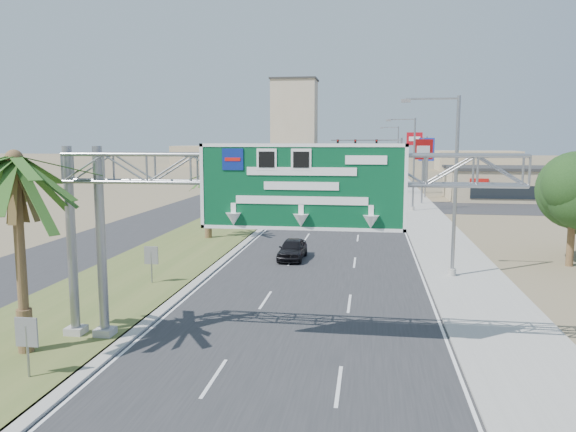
% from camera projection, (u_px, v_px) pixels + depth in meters
% --- Properties ---
extents(road, '(12.00, 300.00, 0.02)m').
position_uv_depth(road, '(356.00, 177.00, 118.78)').
color(road, '#28282B').
rests_on(road, ground).
extents(sidewalk_right, '(4.00, 300.00, 0.10)m').
position_uv_depth(sidewalk_right, '(397.00, 177.00, 117.56)').
color(sidewalk_right, '#9E9B93').
rests_on(sidewalk_right, ground).
extents(median_grass, '(7.00, 300.00, 0.12)m').
position_uv_depth(median_grass, '(309.00, 176.00, 120.20)').
color(median_grass, '#4D5E29').
rests_on(median_grass, ground).
extents(opposing_road, '(8.00, 300.00, 0.02)m').
position_uv_depth(opposing_road, '(277.00, 176.00, 121.21)').
color(opposing_road, '#28282B').
rests_on(opposing_road, ground).
extents(sign_gantry, '(16.75, 1.24, 7.50)m').
position_uv_depth(sign_gantry, '(259.00, 184.00, 19.98)').
color(sign_gantry, gray).
rests_on(sign_gantry, ground).
extents(palm_near, '(5.70, 5.70, 8.35)m').
position_uv_depth(palm_near, '(14.00, 160.00, 19.14)').
color(palm_near, brown).
rests_on(palm_near, ground).
extents(palm_row_b, '(3.99, 3.99, 5.95)m').
position_uv_depth(palm_row_b, '(207.00, 176.00, 42.99)').
color(palm_row_b, brown).
rests_on(palm_row_b, ground).
extents(palm_row_c, '(3.99, 3.99, 6.75)m').
position_uv_depth(palm_row_c, '(251.00, 159.00, 58.58)').
color(palm_row_c, brown).
rests_on(palm_row_c, ground).
extents(palm_row_d, '(3.99, 3.99, 5.45)m').
position_uv_depth(palm_row_d, '(279.00, 164.00, 76.40)').
color(palm_row_d, brown).
rests_on(palm_row_d, ground).
extents(palm_row_e, '(3.99, 3.99, 6.15)m').
position_uv_depth(palm_row_e, '(297.00, 156.00, 94.94)').
color(palm_row_e, brown).
rests_on(palm_row_e, ground).
extents(palm_row_f, '(3.99, 3.99, 5.75)m').
position_uv_depth(palm_row_f, '(312.00, 154.00, 119.51)').
color(palm_row_f, brown).
rests_on(palm_row_f, ground).
extents(streetlight_near, '(3.27, 0.44, 10.00)m').
position_uv_depth(streetlight_near, '(451.00, 194.00, 30.81)').
color(streetlight_near, gray).
rests_on(streetlight_near, ground).
extents(streetlight_mid, '(3.27, 0.44, 10.00)m').
position_uv_depth(streetlight_mid, '(412.00, 168.00, 60.23)').
color(streetlight_mid, gray).
rests_on(streetlight_mid, ground).
extents(streetlight_far, '(3.27, 0.44, 10.00)m').
position_uv_depth(streetlight_far, '(396.00, 158.00, 95.53)').
color(streetlight_far, gray).
rests_on(streetlight_far, ground).
extents(signal_mast, '(10.28, 0.71, 8.00)m').
position_uv_depth(signal_mast, '(387.00, 160.00, 80.10)').
color(signal_mast, gray).
rests_on(signal_mast, ground).
extents(store_building, '(18.00, 10.00, 4.00)m').
position_uv_depth(store_building, '(520.00, 184.00, 72.22)').
color(store_building, tan).
rests_on(store_building, ground).
extents(oak_near, '(4.50, 4.50, 6.80)m').
position_uv_depth(oak_near, '(574.00, 192.00, 33.65)').
color(oak_near, brown).
rests_on(oak_near, ground).
extents(median_signback_a, '(0.75, 0.08, 2.08)m').
position_uv_depth(median_signback_a, '(27.00, 337.00, 17.71)').
color(median_signback_a, gray).
rests_on(median_signback_a, ground).
extents(median_signback_b, '(0.75, 0.08, 2.08)m').
position_uv_depth(median_signback_b, '(151.00, 258.00, 29.57)').
color(median_signback_b, gray).
rests_on(median_signback_b, ground).
extents(tower_distant, '(20.00, 16.00, 35.00)m').
position_uv_depth(tower_distant, '(294.00, 119.00, 258.32)').
color(tower_distant, tan).
rests_on(tower_distant, ground).
extents(building_distant_left, '(24.00, 14.00, 6.00)m').
position_uv_depth(building_distant_left, '(214.00, 156.00, 173.85)').
color(building_distant_left, tan).
rests_on(building_distant_left, ground).
extents(building_distant_right, '(20.00, 12.00, 5.00)m').
position_uv_depth(building_distant_right, '(477.00, 161.00, 143.58)').
color(building_distant_right, tan).
rests_on(building_distant_right, ground).
extents(car_left_lane, '(1.70, 3.98, 1.34)m').
position_uv_depth(car_left_lane, '(292.00, 249.00, 36.06)').
color(car_left_lane, black).
rests_on(car_left_lane, ground).
extents(car_mid_lane, '(1.81, 4.64, 1.50)m').
position_uv_depth(car_mid_lane, '(353.00, 214.00, 52.79)').
color(car_mid_lane, maroon).
rests_on(car_mid_lane, ground).
extents(car_right_lane, '(2.66, 5.71, 1.58)m').
position_uv_depth(car_right_lane, '(383.00, 188.00, 81.87)').
color(car_right_lane, gray).
rests_on(car_right_lane, ground).
extents(car_far, '(2.32, 4.73, 1.32)m').
position_uv_depth(car_far, '(326.00, 186.00, 85.65)').
color(car_far, black).
rests_on(car_far, ground).
extents(pole_sign_red_near, '(2.33, 1.20, 7.98)m').
position_uv_depth(pole_sign_red_near, '(423.00, 153.00, 66.88)').
color(pole_sign_red_near, gray).
rests_on(pole_sign_red_near, ground).
extents(pole_sign_blue, '(2.00, 0.85, 8.16)m').
position_uv_depth(pole_sign_blue, '(426.00, 152.00, 73.78)').
color(pole_sign_blue, gray).
rests_on(pole_sign_blue, ground).
extents(pole_sign_red_far, '(2.20, 0.36, 8.96)m').
position_uv_depth(pole_sign_red_far, '(414.00, 144.00, 79.29)').
color(pole_sign_red_far, gray).
rests_on(pole_sign_red_far, ground).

